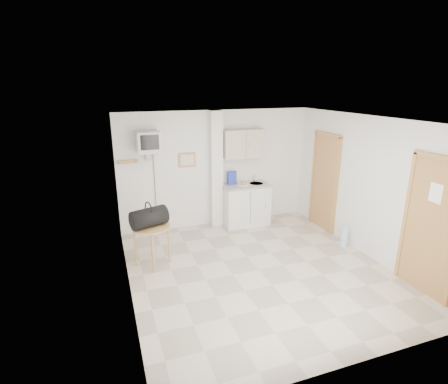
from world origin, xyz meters
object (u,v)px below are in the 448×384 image
object	(u,v)px
round_table	(151,231)
water_bottle	(344,237)
crt_television	(148,143)
duffel_bag	(149,217)

from	to	relation	value
round_table	water_bottle	world-z (taller)	round_table
crt_television	round_table	bearing A→B (deg)	-99.39
crt_television	round_table	xyz separation A→B (m)	(-0.20, -1.21, -1.31)
round_table	crt_television	bearing A→B (deg)	80.61
round_table	duffel_bag	bearing A→B (deg)	-136.67
crt_television	round_table	distance (m)	1.80
round_table	water_bottle	xyz separation A→B (m)	(3.60, -0.52, -0.45)
round_table	duffel_bag	distance (m)	0.26
round_table	water_bottle	distance (m)	3.66
round_table	duffel_bag	xyz separation A→B (m)	(-0.02, -0.02, 0.26)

